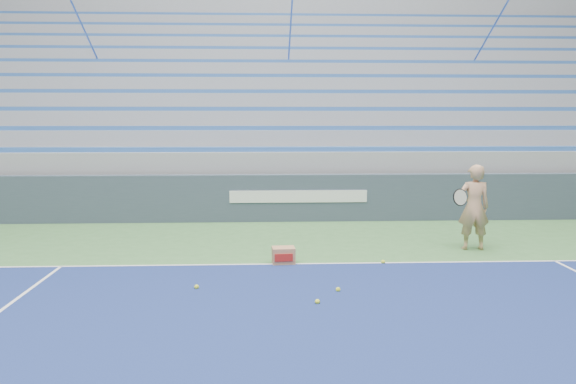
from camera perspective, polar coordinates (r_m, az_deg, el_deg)
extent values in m
cube|color=white|center=(9.39, 2.52, -7.28)|extent=(10.97, 0.05, 0.00)
cube|color=#364353|center=(13.20, 1.03, -0.58)|extent=(30.00, 0.30, 1.10)
cube|color=white|center=(13.04, 1.07, -0.46)|extent=(3.20, 0.02, 0.28)
cube|color=gray|center=(17.71, 0.14, 1.50)|extent=(30.00, 8.50, 1.10)
cube|color=gray|center=(17.65, 0.14, 4.09)|extent=(30.00, 8.50, 0.50)
cube|color=#2E5CA9|center=(13.77, 0.87, 4.38)|extent=(29.60, 0.42, 0.11)
cube|color=gray|center=(18.05, 0.08, 5.75)|extent=(30.00, 7.65, 0.50)
cube|color=#2E5CA9|center=(14.60, 0.68, 6.52)|extent=(29.60, 0.42, 0.11)
cube|color=gray|center=(18.46, 0.02, 7.35)|extent=(30.00, 6.80, 0.50)
cube|color=#2E5CA9|center=(15.44, 0.51, 8.44)|extent=(29.60, 0.42, 0.11)
cube|color=gray|center=(18.89, -0.04, 8.87)|extent=(30.00, 5.95, 0.50)
cube|color=#2E5CA9|center=(16.31, 0.35, 10.15)|extent=(29.60, 0.42, 0.11)
cube|color=gray|center=(19.34, -0.09, 10.32)|extent=(30.00, 5.10, 0.50)
cube|color=#2E5CA9|center=(17.18, 0.21, 11.68)|extent=(29.60, 0.42, 0.11)
cube|color=gray|center=(19.79, -0.15, 11.71)|extent=(30.00, 4.25, 0.50)
cube|color=#2E5CA9|center=(18.07, 0.08, 13.07)|extent=(29.60, 0.42, 0.11)
cube|color=gray|center=(20.25, -0.20, 13.03)|extent=(30.00, 3.40, 0.50)
cube|color=#2E5CA9|center=(18.97, -0.03, 14.33)|extent=(29.60, 0.42, 0.11)
cube|color=gray|center=(20.73, -0.24, 14.29)|extent=(30.00, 2.55, 0.50)
cube|color=#2E5CA9|center=(19.88, -0.14, 15.47)|extent=(29.60, 0.42, 0.11)
cube|color=gray|center=(21.22, -0.29, 15.50)|extent=(30.00, 1.70, 0.50)
cube|color=#2E5CA9|center=(20.79, -0.24, 16.51)|extent=(29.60, 0.42, 0.11)
cube|color=gray|center=(21.71, -0.34, 16.65)|extent=(30.00, 0.85, 0.50)
cube|color=#2E5CA9|center=(21.71, -0.33, 17.47)|extent=(29.60, 0.42, 0.11)
cube|color=gray|center=(22.20, -0.40, 10.74)|extent=(31.00, 0.40, 7.30)
cylinder|color=blue|center=(18.48, -19.38, 13.92)|extent=(0.05, 8.53, 5.04)
cylinder|color=blue|center=(17.75, 0.14, 14.62)|extent=(0.05, 8.53, 5.04)
cylinder|color=blue|center=(18.99, 19.10, 13.75)|extent=(0.05, 8.53, 5.04)
imported|color=tan|center=(10.83, 18.35, -1.48)|extent=(0.60, 0.42, 1.58)
cylinder|color=black|center=(10.46, 17.08, -0.85)|extent=(0.12, 0.27, 0.08)
cylinder|color=beige|center=(10.15, 17.09, -0.52)|extent=(0.29, 0.16, 0.28)
torus|color=black|center=(10.15, 17.09, -0.52)|extent=(0.31, 0.18, 0.30)
cube|color=#AD7A54|center=(9.39, -0.47, -6.47)|extent=(0.39, 0.31, 0.28)
cube|color=#B21E19|center=(9.25, -0.43, -6.69)|extent=(0.30, 0.03, 0.13)
sphere|color=yellow|center=(7.98, 5.10, -9.84)|extent=(0.07, 0.07, 0.07)
sphere|color=yellow|center=(8.17, -9.27, -9.50)|extent=(0.07, 0.07, 0.07)
sphere|color=yellow|center=(7.47, 3.01, -11.07)|extent=(0.07, 0.07, 0.07)
sphere|color=yellow|center=(9.55, 9.63, -7.01)|extent=(0.07, 0.07, 0.07)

